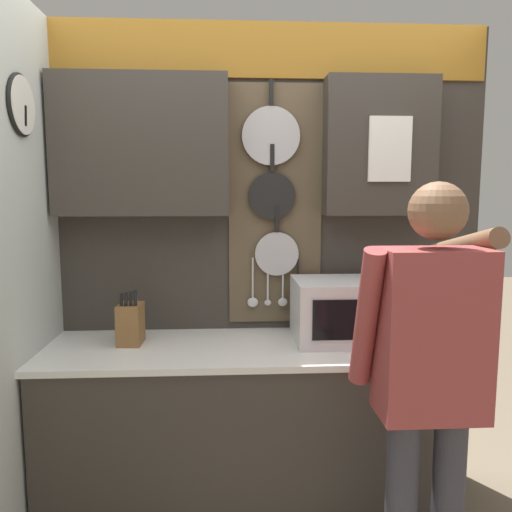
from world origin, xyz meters
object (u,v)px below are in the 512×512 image
object	(u,v)px
utensil_crock	(416,321)
person	(429,368)
microwave	(344,310)
knife_block	(131,323)

from	to	relation	value
utensil_crock	person	distance (m)	0.69
microwave	knife_block	world-z (taller)	microwave
microwave	person	bearing A→B (deg)	-76.09
knife_block	person	xyz separation A→B (m)	(1.21, -0.66, -0.01)
person	microwave	bearing A→B (deg)	103.91
microwave	knife_block	xyz separation A→B (m)	(-1.05, 0.00, -0.05)
microwave	knife_block	distance (m)	1.05
knife_block	person	world-z (taller)	person
person	knife_block	bearing A→B (deg)	151.29
knife_block	person	size ratio (longest dim) A/B	0.16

